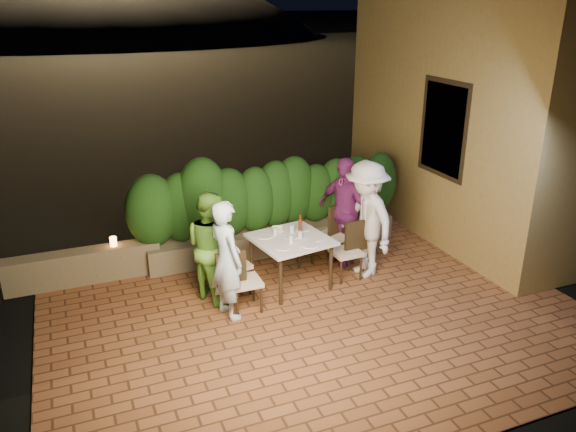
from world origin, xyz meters
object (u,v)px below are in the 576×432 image
dining_table (291,262)px  diner_white (366,219)px  chair_left_front (245,280)px  chair_right_back (329,236)px  diner_blue (226,260)px  diner_green (211,246)px  beer_bottle (300,224)px  bowl (278,229)px  chair_right_front (346,251)px  chair_left_back (233,263)px  diner_purple (344,211)px  parapet_lamp (113,242)px

dining_table → diner_white: diner_white is taller
chair_left_front → chair_right_back: size_ratio=0.92×
diner_blue → diner_green: bearing=-8.9°
dining_table → beer_bottle: (0.19, 0.09, 0.52)m
bowl → chair_right_front: size_ratio=0.21×
chair_right_front → chair_left_back: bearing=-7.9°
chair_right_front → diner_purple: bearing=-114.5°
chair_left_back → diner_blue: size_ratio=0.57×
beer_bottle → chair_right_back: (0.64, 0.33, -0.42)m
diner_white → parapet_lamp: 3.76m
chair_left_front → chair_left_back: chair_left_back is taller
chair_right_back → chair_right_front: bearing=71.3°
dining_table → chair_left_back: 0.85m
bowl → diner_green: diner_green is taller
chair_right_front → chair_right_back: (-0.03, 0.51, 0.04)m
beer_bottle → chair_right_back: beer_bottle is taller
beer_bottle → diner_green: 1.33m
diner_white → diner_purple: (-0.11, 0.49, -0.03)m
chair_right_front → diner_white: (0.32, 0.02, 0.44)m
chair_left_front → parapet_lamp: size_ratio=6.29×
dining_table → chair_left_front: bearing=-153.4°
chair_right_back → diner_purple: 0.45m
beer_bottle → chair_left_front: 1.22m
beer_bottle → parapet_lamp: bearing=155.2°
chair_right_back → dining_table: bearing=5.2°
beer_bottle → chair_right_front: (0.67, -0.18, -0.46)m
dining_table → bowl: size_ratio=5.36×
chair_left_front → dining_table: bearing=27.5°
chair_left_back → parapet_lamp: chair_left_back is taller
dining_table → chair_right_back: 0.93m
chair_right_back → diner_green: 2.02m
dining_table → diner_white: size_ratio=0.57×
chair_right_back → chair_left_back: bearing=-10.5°
beer_bottle → diner_green: size_ratio=0.19×
dining_table → diner_green: bearing=175.6°
diner_green → beer_bottle: bearing=-114.3°
dining_table → chair_left_back: chair_left_back is taller
beer_bottle → chair_left_front: beer_bottle is taller
beer_bottle → chair_left_back: bearing=179.8°
diner_blue → diner_green: size_ratio=1.03×
dining_table → diner_blue: size_ratio=0.63×
diner_green → chair_right_back: bearing=-104.8°
bowl → chair_right_back: bearing=5.6°
bowl → chair_left_front: chair_left_front is taller
diner_green → bowl: bearing=-101.6°
dining_table → diner_white: bearing=-3.2°
chair_right_front → diner_blue: (-1.93, -0.37, 0.36)m
bowl → chair_right_back: size_ratio=0.20×
dining_table → chair_left_front: size_ratio=1.15×
diner_white → diner_purple: diner_white is taller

